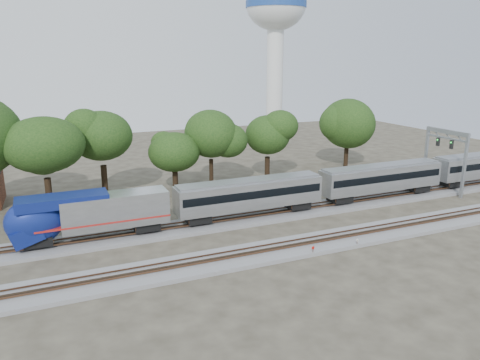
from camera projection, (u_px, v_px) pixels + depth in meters
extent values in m
plane|color=#383328|center=(226.00, 244.00, 49.47)|extent=(160.00, 160.00, 0.00)
cube|color=slate|center=(207.00, 224.00, 54.74)|extent=(160.00, 5.00, 0.40)
cube|color=brown|center=(209.00, 223.00, 53.99)|extent=(160.00, 0.08, 0.15)
cube|color=brown|center=(205.00, 219.00, 55.26)|extent=(160.00, 0.08, 0.15)
cube|color=slate|center=(242.00, 257.00, 45.88)|extent=(160.00, 5.00, 0.40)
cube|color=brown|center=(245.00, 255.00, 45.13)|extent=(160.00, 0.08, 0.15)
cube|color=brown|center=(239.00, 250.00, 46.40)|extent=(160.00, 0.08, 0.15)
cube|color=silver|center=(115.00, 209.00, 49.92)|extent=(11.15, 3.16, 3.47)
ellipsoid|color=navy|center=(34.00, 222.00, 46.89)|extent=(5.68, 3.28, 4.84)
cube|color=navy|center=(63.00, 201.00, 47.51)|extent=(8.94, 3.09, 1.05)
cube|color=black|center=(39.00, 211.00, 46.83)|extent=(0.47, 2.42, 1.38)
cube|color=maroon|center=(104.00, 219.00, 49.66)|extent=(13.67, 3.20, 0.19)
cube|color=black|center=(38.00, 240.00, 47.45)|extent=(2.73, 2.31, 0.95)
cube|color=black|center=(146.00, 225.00, 51.72)|extent=(2.73, 2.31, 0.95)
cube|color=silver|center=(250.00, 194.00, 56.08)|extent=(18.30, 3.16, 3.16)
cube|color=black|center=(250.00, 192.00, 56.00)|extent=(17.67, 3.21, 0.95)
cube|color=gray|center=(250.00, 181.00, 55.66)|extent=(17.88, 2.52, 0.37)
cube|color=black|center=(198.00, 218.00, 54.04)|extent=(2.73, 2.31, 0.95)
cube|color=black|center=(297.00, 204.00, 59.16)|extent=(2.73, 2.31, 0.95)
cube|color=silver|center=(381.00, 178.00, 63.70)|extent=(18.30, 3.16, 3.16)
cube|color=black|center=(381.00, 175.00, 63.62)|extent=(17.67, 3.21, 0.95)
cube|color=gray|center=(382.00, 166.00, 63.29)|extent=(17.88, 2.52, 0.37)
cube|color=black|center=(340.00, 198.00, 61.66)|extent=(2.73, 2.31, 0.95)
cube|color=black|center=(417.00, 187.00, 66.79)|extent=(2.73, 2.31, 0.95)
cube|color=black|center=(451.00, 182.00, 69.29)|extent=(2.73, 2.31, 0.95)
cylinder|color=#512D19|center=(313.00, 252.00, 46.39)|extent=(0.06, 0.06, 0.94)
cylinder|color=red|center=(313.00, 248.00, 46.28)|extent=(0.33, 0.05, 0.33)
cylinder|color=#512D19|center=(357.00, 244.00, 48.48)|extent=(0.06, 0.06, 0.85)
cylinder|color=silver|center=(357.00, 240.00, 48.38)|extent=(0.30, 0.10, 0.30)
cube|color=#512D19|center=(324.00, 251.00, 47.24)|extent=(0.57, 0.46, 0.30)
cylinder|color=silver|center=(275.00, 88.00, 101.98)|extent=(3.59, 3.59, 25.13)
cone|color=silver|center=(274.00, 137.00, 104.73)|extent=(5.74, 5.74, 3.59)
ellipsoid|color=silver|center=(276.00, 4.00, 97.58)|extent=(12.56, 12.56, 10.68)
cylinder|color=navy|center=(276.00, 4.00, 97.58)|extent=(12.71, 12.71, 1.44)
cube|color=gray|center=(464.00, 166.00, 64.57)|extent=(0.36, 0.36, 9.17)
cube|color=gray|center=(426.00, 156.00, 70.90)|extent=(0.36, 0.36, 9.17)
cube|color=gray|center=(448.00, 132.00, 66.65)|extent=(0.41, 7.54, 0.61)
cube|color=gray|center=(447.00, 138.00, 66.88)|extent=(0.25, 7.54, 0.25)
cube|color=black|center=(451.00, 145.00, 65.86)|extent=(0.25, 0.51, 1.22)
cube|color=black|center=(438.00, 142.00, 68.03)|extent=(0.25, 0.51, 1.22)
cylinder|color=black|center=(49.00, 197.00, 57.90)|extent=(0.70, 0.70, 4.82)
ellipsoid|color=#163210|center=(44.00, 145.00, 56.24)|extent=(9.09, 9.09, 7.72)
cylinder|color=black|center=(105.00, 182.00, 64.86)|extent=(0.70, 0.70, 4.78)
ellipsoid|color=#163210|center=(101.00, 136.00, 63.21)|extent=(9.01, 9.01, 7.66)
cylinder|color=black|center=(175.00, 183.00, 67.17)|extent=(0.70, 0.70, 3.33)
ellipsoid|color=#163210|center=(174.00, 152.00, 66.02)|extent=(6.28, 6.28, 5.34)
cylinder|color=black|center=(211.00, 174.00, 70.09)|extent=(0.70, 0.70, 4.47)
ellipsoid|color=#163210|center=(211.00, 134.00, 68.55)|extent=(8.42, 8.42, 7.16)
cylinder|color=black|center=(267.00, 169.00, 73.68)|extent=(0.70, 0.70, 4.06)
ellipsoid|color=#163210|center=(268.00, 135.00, 72.28)|extent=(7.65, 7.65, 6.50)
cylinder|color=black|center=(346.00, 156.00, 83.06)|extent=(0.70, 0.70, 4.28)
ellipsoid|color=#163210|center=(348.00, 123.00, 81.58)|extent=(8.07, 8.07, 6.86)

